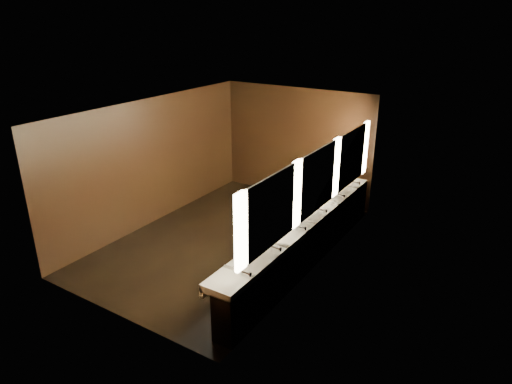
% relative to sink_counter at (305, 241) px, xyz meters
% --- Properties ---
extents(floor, '(6.00, 6.00, 0.00)m').
position_rel_sink_counter_xyz_m(floor, '(-1.79, -0.00, -0.50)').
color(floor, black).
rests_on(floor, ground).
extents(ceiling, '(4.00, 6.00, 0.02)m').
position_rel_sink_counter_xyz_m(ceiling, '(-1.79, -0.00, 2.30)').
color(ceiling, '#2D2D2B').
rests_on(ceiling, wall_back).
extents(wall_back, '(4.00, 0.02, 2.80)m').
position_rel_sink_counter_xyz_m(wall_back, '(-1.79, 3.00, 0.90)').
color(wall_back, black).
rests_on(wall_back, floor).
extents(wall_front, '(4.00, 0.02, 2.80)m').
position_rel_sink_counter_xyz_m(wall_front, '(-1.79, -3.00, 0.90)').
color(wall_front, black).
rests_on(wall_front, floor).
extents(wall_left, '(0.02, 6.00, 2.80)m').
position_rel_sink_counter_xyz_m(wall_left, '(-3.79, -0.00, 0.90)').
color(wall_left, black).
rests_on(wall_left, floor).
extents(wall_right, '(0.02, 6.00, 2.80)m').
position_rel_sink_counter_xyz_m(wall_right, '(0.21, -0.00, 0.90)').
color(wall_right, black).
rests_on(wall_right, floor).
extents(sink_counter, '(0.55, 5.40, 1.01)m').
position_rel_sink_counter_xyz_m(sink_counter, '(0.00, 0.00, 0.00)').
color(sink_counter, black).
rests_on(sink_counter, floor).
extents(mirror_band, '(0.06, 5.03, 1.15)m').
position_rel_sink_counter_xyz_m(mirror_band, '(0.19, -0.00, 1.25)').
color(mirror_band, '#FFEEBF').
rests_on(mirror_band, wall_right).
extents(person, '(0.44, 0.65, 1.71)m').
position_rel_sink_counter_xyz_m(person, '(-0.61, -0.40, 0.36)').
color(person, '#7E99BD').
rests_on(person, floor).
extents(trash_bin, '(0.39, 0.39, 0.57)m').
position_rel_sink_counter_xyz_m(trash_bin, '(-0.22, -0.66, -0.21)').
color(trash_bin, '#232325').
rests_on(trash_bin, floor).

